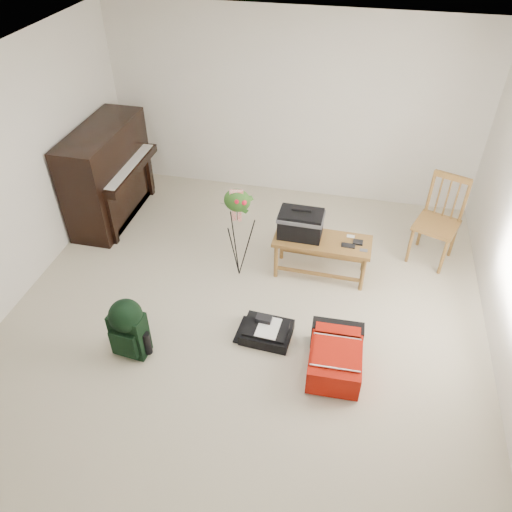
% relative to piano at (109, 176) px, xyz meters
% --- Properties ---
extents(floor, '(5.00, 5.50, 0.01)m').
position_rel_piano_xyz_m(floor, '(2.19, -1.60, -0.60)').
color(floor, '#C0B79B').
rests_on(floor, ground).
extents(ceiling, '(5.00, 5.50, 0.01)m').
position_rel_piano_xyz_m(ceiling, '(2.19, -1.60, 1.90)').
color(ceiling, white).
rests_on(ceiling, wall_back).
extents(wall_back, '(5.00, 0.04, 2.50)m').
position_rel_piano_xyz_m(wall_back, '(2.19, 1.15, 0.65)').
color(wall_back, silver).
rests_on(wall_back, floor).
extents(piano, '(0.71, 1.50, 1.25)m').
position_rel_piano_xyz_m(piano, '(0.00, 0.00, 0.00)').
color(piano, black).
rests_on(piano, floor).
extents(bench, '(1.10, 0.45, 0.84)m').
position_rel_piano_xyz_m(bench, '(2.69, -0.60, -0.01)').
color(bench, olive).
rests_on(bench, floor).
extents(dining_chair, '(0.60, 0.60, 1.07)m').
position_rel_piano_xyz_m(dining_chair, '(4.13, -0.01, -0.08)').
color(dining_chair, olive).
rests_on(dining_chair, floor).
extents(red_suitcase, '(0.51, 0.73, 0.31)m').
position_rel_piano_xyz_m(red_suitcase, '(3.18, -1.93, -0.44)').
color(red_suitcase, '#AB0F07').
rests_on(red_suitcase, floor).
extents(black_duffel, '(0.52, 0.43, 0.21)m').
position_rel_piano_xyz_m(black_duffel, '(2.47, -1.73, -0.52)').
color(black_duffel, black).
rests_on(black_duffel, floor).
extents(green_backpack, '(0.35, 0.32, 0.66)m').
position_rel_piano_xyz_m(green_backpack, '(1.22, -2.22, -0.24)').
color(green_backpack, black).
rests_on(green_backpack, floor).
extents(flower_stand, '(0.43, 0.43, 1.18)m').
position_rel_piano_xyz_m(flower_stand, '(1.95, -0.84, -0.02)').
color(flower_stand, black).
rests_on(flower_stand, floor).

